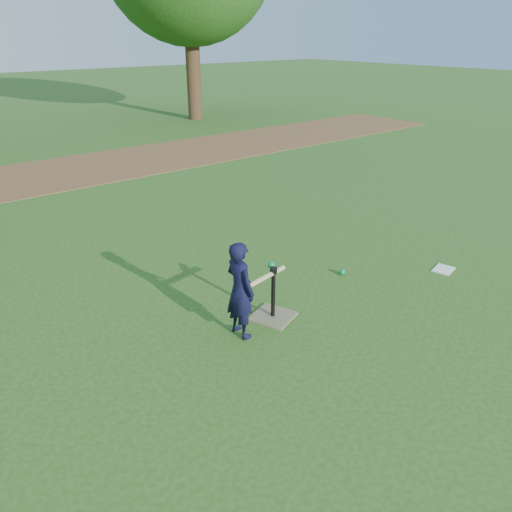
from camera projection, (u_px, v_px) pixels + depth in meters
ground at (283, 298)px, 6.00m from camera, size 80.00×80.00×0.00m
dirt_strip at (62, 173)px, 11.30m from camera, size 24.00×3.00×0.01m
child at (240, 290)px, 5.08m from camera, size 0.25×0.39×1.05m
wiffle_ball_ground at (342, 272)px, 6.57m from camera, size 0.08×0.08×0.08m
clipboard at (443, 269)px, 6.71m from camera, size 0.34×0.29×0.01m
batting_tee at (273, 309)px, 5.56m from camera, size 0.55×0.55×0.61m
swing_action at (265, 275)px, 5.31m from camera, size 0.63×0.24×0.12m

